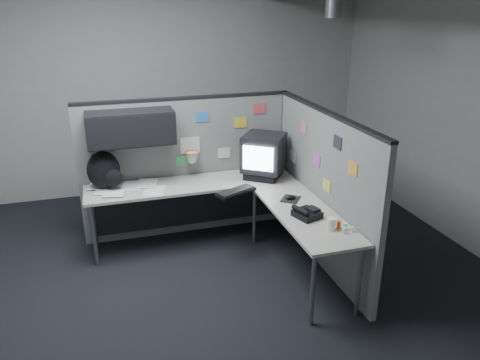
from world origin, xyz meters
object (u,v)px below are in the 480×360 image
object	(u,v)px
monitor	(264,155)
keyboard	(236,192)
phone	(307,213)
desk	(220,200)
backpack	(105,171)

from	to	relation	value
monitor	keyboard	world-z (taller)	monitor
monitor	keyboard	bearing A→B (deg)	-147.88
keyboard	phone	distance (m)	0.88
desk	monitor	world-z (taller)	monitor
monitor	phone	bearing A→B (deg)	-98.14
desk	backpack	distance (m)	1.26
backpack	desk	bearing A→B (deg)	-39.57
phone	monitor	bearing A→B (deg)	83.07
monitor	phone	world-z (taller)	monitor
desk	backpack	xyz separation A→B (m)	(-1.16, 0.38, 0.32)
phone	keyboard	bearing A→B (deg)	113.84
keyboard	monitor	bearing A→B (deg)	60.20
desk	phone	world-z (taller)	phone
keyboard	phone	world-z (taller)	phone
desk	monitor	size ratio (longest dim) A/B	3.83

